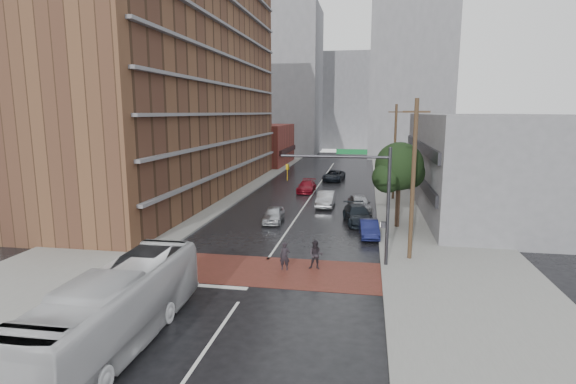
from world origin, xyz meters
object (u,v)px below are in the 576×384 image
at_px(car_travel_b, 326,199).
at_px(car_parked_far, 359,203).
at_px(car_travel_c, 307,186).
at_px(car_parked_near, 369,229).
at_px(suv_travel, 334,176).
at_px(pedestrian_a, 285,256).
at_px(car_travel_a, 274,214).
at_px(car_parked_mid, 358,215).
at_px(pedestrian_b, 316,255).
at_px(transit_bus, 116,309).

height_order(car_travel_b, car_parked_far, car_parked_far).
distance_m(car_travel_c, car_parked_near, 19.43).
bearing_deg(car_travel_b, suv_travel, 92.39).
relative_size(car_travel_c, suv_travel, 0.89).
height_order(pedestrian_a, suv_travel, pedestrian_a).
relative_size(car_travel_a, car_travel_c, 0.85).
relative_size(car_parked_mid, car_parked_far, 1.09).
height_order(car_parked_near, car_parked_mid, car_parked_mid).
distance_m(pedestrian_a, car_travel_c, 26.29).
distance_m(car_travel_c, car_parked_far, 11.38).
relative_size(car_travel_c, car_parked_mid, 0.91).
xyz_separation_m(pedestrian_b, car_parked_far, (2.22, 16.24, -0.08)).
bearing_deg(car_travel_a, suv_travel, 79.55).
bearing_deg(car_parked_far, car_parked_mid, -100.13).
height_order(car_travel_b, car_travel_c, car_travel_b).
xyz_separation_m(car_travel_c, suv_travel, (2.48, 9.33, 0.05)).
bearing_deg(suv_travel, transit_bus, -89.26).
bearing_deg(car_parked_mid, car_travel_c, 102.98).
height_order(transit_bus, suv_travel, transit_bus).
relative_size(car_travel_b, car_parked_near, 1.20).
xyz_separation_m(car_travel_b, car_travel_c, (-2.95, 7.78, -0.09)).
bearing_deg(car_parked_far, pedestrian_b, -107.36).
xyz_separation_m(pedestrian_a, car_travel_c, (-2.25, 26.19, -0.17)).
height_order(transit_bus, pedestrian_a, transit_bus).
xyz_separation_m(car_travel_a, car_parked_mid, (7.01, 0.90, 0.07)).
relative_size(transit_bus, car_parked_far, 2.37).
distance_m(transit_bus, car_travel_c, 36.02).
bearing_deg(car_travel_b, car_parked_far, -26.87).
height_order(pedestrian_a, car_travel_b, pedestrian_a).
height_order(car_travel_a, car_travel_c, car_travel_c).
distance_m(car_travel_a, car_travel_b, 8.02).
bearing_deg(car_parked_mid, car_travel_a, 176.30).
bearing_deg(pedestrian_b, car_parked_near, 70.38).
distance_m(car_travel_b, car_parked_near, 11.11).
xyz_separation_m(pedestrian_a, car_parked_far, (4.01, 16.68, -0.04)).
distance_m(pedestrian_a, car_travel_b, 18.42).
distance_m(car_travel_c, suv_travel, 9.65).
bearing_deg(suv_travel, car_parked_near, -73.06).
bearing_deg(transit_bus, car_parked_far, 70.42).
bearing_deg(car_parked_mid, suv_travel, 88.12).
distance_m(transit_bus, pedestrian_b, 12.21).
bearing_deg(suv_travel, car_travel_a, -90.44).
height_order(transit_bus, car_parked_near, transit_bus).
relative_size(pedestrian_a, car_travel_b, 0.36).
height_order(car_travel_c, car_parked_far, car_parked_far).
xyz_separation_m(pedestrian_a, car_parked_mid, (3.96, 12.22, -0.10)).
height_order(car_travel_a, car_parked_far, car_parked_far).
xyz_separation_m(transit_bus, car_parked_mid, (8.92, 21.93, -0.81)).
bearing_deg(car_travel_c, transit_bus, -93.31).
relative_size(transit_bus, car_travel_b, 2.41).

